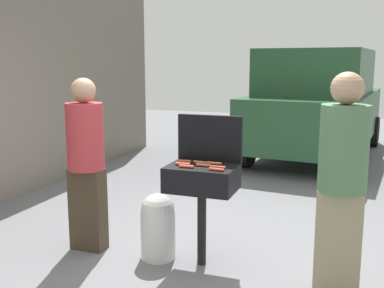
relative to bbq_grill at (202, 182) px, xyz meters
The scene contains 17 objects.
ground_plane 0.80m from the bbq_grill, 146.53° to the left, with size 24.00×24.00×0.00m, color slate.
house_wall_side 3.42m from the bbq_grill, 160.11° to the left, with size 0.24×8.00×3.16m, color slate.
bbq_grill is the anchor object (origin of this frame).
grill_lid_open 0.42m from the bbq_grill, 90.00° to the left, with size 0.60×0.05×0.42m, color black.
hot_dog_0 0.17m from the bbq_grill, 117.72° to the left, with size 0.03×0.03×0.13m, color #B74C33.
hot_dog_1 0.23m from the bbq_grill, 162.13° to the right, with size 0.03×0.03×0.13m, color #B74C33.
hot_dog_2 0.28m from the bbq_grill, 39.61° to the right, with size 0.03×0.03×0.13m, color #B74C33.
hot_dog_3 0.19m from the bbq_grill, 39.38° to the left, with size 0.03×0.03×0.13m, color #C6593D.
hot_dog_4 0.23m from the bbq_grill, behind, with size 0.03×0.03×0.13m, color #AD4228.
hot_dog_5 0.23m from the bbq_grill, 20.88° to the right, with size 0.03×0.03×0.13m, color #AD4228.
hot_dog_6 0.16m from the bbq_grill, 49.20° to the right, with size 0.03×0.03×0.13m, color #C6593D.
hot_dog_7 0.22m from the bbq_grill, 128.40° to the right, with size 0.03×0.03×0.13m, color #C6593D.
hot_dog_8 0.26m from the bbq_grill, 160.32° to the left, with size 0.03×0.03×0.13m, color #AD4228.
propane_tank 0.61m from the bbq_grill, behind, with size 0.32×0.32×0.62m.
person_left 1.15m from the bbq_grill, behind, with size 0.35×0.35×1.66m.
person_right 1.19m from the bbq_grill, ahead, with size 0.36×0.36×1.73m.
parked_minivan 5.36m from the bbq_grill, 84.40° to the left, with size 2.41×4.58×2.02m.
Camera 1 is at (1.44, -3.82, 1.80)m, focal length 42.93 mm.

